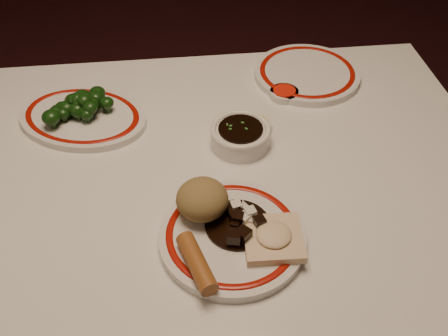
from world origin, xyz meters
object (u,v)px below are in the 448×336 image
(spring_roll, at_px, (197,263))
(main_plate, at_px, (232,236))
(stirfry_heap, at_px, (238,221))
(broccoli_plate, at_px, (83,117))
(rice_mound, at_px, (202,199))
(soy_bowl, at_px, (240,137))
(dining_table, at_px, (191,220))
(fried_wonton, at_px, (273,237))
(broccoli_pile, at_px, (80,105))

(spring_roll, bearing_deg, main_plate, 27.97)
(stirfry_heap, height_order, broccoli_plate, stirfry_heap)
(rice_mound, xyz_separation_m, soy_bowl, (0.09, 0.19, -0.03))
(dining_table, bearing_deg, spring_roll, -89.45)
(spring_roll, distance_m, stirfry_heap, 0.11)
(fried_wonton, xyz_separation_m, stirfry_heap, (-0.05, 0.04, 0.00))
(spring_roll, relative_size, broccoli_pile, 0.75)
(dining_table, height_order, rice_mound, rice_mound)
(main_plate, height_order, broccoli_plate, main_plate)
(main_plate, bearing_deg, spring_roll, -134.80)
(dining_table, xyz_separation_m, fried_wonton, (0.13, -0.15, 0.12))
(dining_table, distance_m, broccoli_plate, 0.32)
(broccoli_pile, bearing_deg, dining_table, -47.14)
(main_plate, relative_size, stirfry_heap, 2.48)
(soy_bowl, bearing_deg, broccoli_pile, 159.81)
(rice_mound, bearing_deg, broccoli_plate, 127.36)
(dining_table, bearing_deg, stirfry_heap, -56.74)
(stirfry_heap, bearing_deg, fried_wonton, -37.06)
(stirfry_heap, bearing_deg, broccoli_pile, 129.91)
(dining_table, bearing_deg, main_plate, -63.42)
(dining_table, relative_size, spring_roll, 11.34)
(rice_mound, distance_m, broccoli_pile, 0.38)
(dining_table, distance_m, main_plate, 0.18)
(broccoli_pile, bearing_deg, spring_roll, -63.15)
(fried_wonton, bearing_deg, soy_bowl, 93.62)
(fried_wonton, distance_m, broccoli_plate, 0.50)
(main_plate, xyz_separation_m, soy_bowl, (0.05, 0.24, 0.01))
(rice_mound, xyz_separation_m, spring_roll, (-0.02, -0.11, -0.02))
(spring_roll, relative_size, broccoli_plate, 0.32)
(main_plate, bearing_deg, broccoli_plate, 127.96)
(rice_mound, height_order, broccoli_pile, rice_mound)
(rice_mound, bearing_deg, main_plate, -48.64)
(soy_bowl, bearing_deg, main_plate, -101.01)
(rice_mound, height_order, stirfry_heap, rice_mound)
(main_plate, height_order, broccoli_pile, broccoli_pile)
(dining_table, height_order, soy_bowl, soy_bowl)
(spring_roll, height_order, soy_bowl, spring_roll)
(rice_mound, distance_m, fried_wonton, 0.13)
(soy_bowl, bearing_deg, rice_mound, -115.88)
(spring_roll, height_order, fried_wonton, spring_roll)
(main_plate, bearing_deg, dining_table, 116.58)
(spring_roll, xyz_separation_m, fried_wonton, (0.12, 0.04, -0.00))
(stirfry_heap, distance_m, soy_bowl, 0.22)
(fried_wonton, bearing_deg, spring_roll, -163.13)
(dining_table, relative_size, broccoli_pile, 8.55)
(rice_mound, bearing_deg, broccoli_pile, 127.05)
(stirfry_heap, relative_size, broccoli_pile, 0.78)
(rice_mound, bearing_deg, dining_table, 104.37)
(broccoli_pile, height_order, soy_bowl, broccoli_pile)
(broccoli_pile, xyz_separation_m, soy_bowl, (0.32, -0.12, -0.02))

